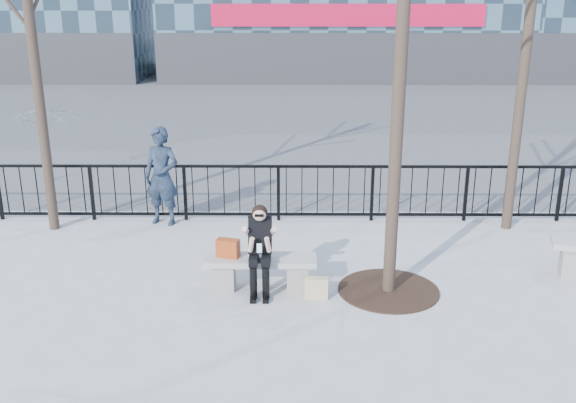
{
  "coord_description": "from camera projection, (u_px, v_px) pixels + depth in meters",
  "views": [
    {
      "loc": [
        0.47,
        -8.76,
        4.24
      ],
      "look_at": [
        0.4,
        0.8,
        1.1
      ],
      "focal_mm": 40.0,
      "sensor_mm": 36.0,
      "label": 1
    }
  ],
  "objects": [
    {
      "name": "ground",
      "position": [
        261.0,
        287.0,
        9.64
      ],
      "size": [
        120.0,
        120.0,
        0.0
      ],
      "primitive_type": "plane",
      "color": "#989994",
      "rests_on": "ground"
    },
    {
      "name": "standing_man",
      "position": [
        162.0,
        176.0,
        12.03
      ],
      "size": [
        0.78,
        0.62,
        1.87
      ],
      "primitive_type": "imported",
      "rotation": [
        0.0,
        0.0,
        -0.28
      ],
      "color": "black",
      "rests_on": "ground"
    },
    {
      "name": "seated_woman",
      "position": [
        260.0,
        250.0,
        9.28
      ],
      "size": [
        0.5,
        0.64,
        1.34
      ],
      "color": "black",
      "rests_on": "ground"
    },
    {
      "name": "shopping_bag",
      "position": [
        317.0,
        288.0,
        9.26
      ],
      "size": [
        0.35,
        0.17,
        0.32
      ],
      "primitive_type": "cube",
      "rotation": [
        0.0,
        0.0,
        -0.12
      ],
      "color": "beige",
      "rests_on": "ground"
    },
    {
      "name": "handbag",
      "position": [
        228.0,
        248.0,
        9.47
      ],
      "size": [
        0.36,
        0.25,
        0.27
      ],
      "primitive_type": "cube",
      "rotation": [
        0.0,
        0.0,
        -0.29
      ],
      "color": "#9F3813",
      "rests_on": "bench_main"
    },
    {
      "name": "railing",
      "position": [
        268.0,
        193.0,
        12.32
      ],
      "size": [
        14.0,
        0.06,
        1.1
      ],
      "color": "black",
      "rests_on": "ground"
    },
    {
      "name": "tree_grate",
      "position": [
        388.0,
        290.0,
        9.53
      ],
      "size": [
        1.5,
        1.5,
        0.02
      ],
      "primitive_type": "cylinder",
      "color": "black",
      "rests_on": "ground"
    },
    {
      "name": "vendor_umbrella",
      "position": [
        47.0,
        144.0,
        14.84
      ],
      "size": [
        2.28,
        2.31,
        1.73
      ],
      "primitive_type": "imported",
      "rotation": [
        0.0,
        0.0,
        -0.24
      ],
      "color": "#DFF135",
      "rests_on": "ground"
    },
    {
      "name": "street_surface",
      "position": [
        280.0,
        111.0,
        23.89
      ],
      "size": [
        60.0,
        23.0,
        0.01
      ],
      "primitive_type": "cube",
      "color": "#474747",
      "rests_on": "ground"
    },
    {
      "name": "bench_main",
      "position": [
        261.0,
        269.0,
        9.55
      ],
      "size": [
        1.65,
        0.46,
        0.49
      ],
      "color": "slate",
      "rests_on": "ground"
    }
  ]
}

